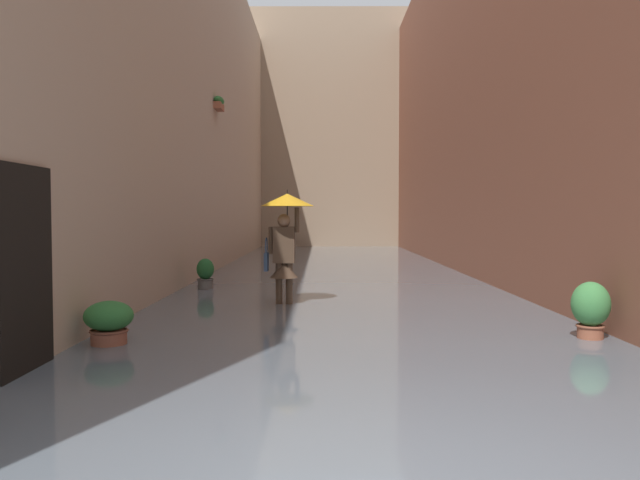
{
  "coord_description": "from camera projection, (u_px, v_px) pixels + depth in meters",
  "views": [
    {
      "loc": [
        0.39,
        3.28,
        1.7
      ],
      "look_at": [
        0.42,
        -7.25,
        1.27
      ],
      "focal_mm": 35.0,
      "sensor_mm": 36.0,
      "label": 1
    }
  ],
  "objects": [
    {
      "name": "flood_water",
      "position": [
        336.0,
        274.0,
        17.04
      ],
      "size": [
        7.57,
        33.41,
        0.12
      ],
      "primitive_type": "cube",
      "color": "slate",
      "rests_on": "ground_plane"
    },
    {
      "name": "building_facade_left",
      "position": [
        495.0,
        78.0,
        16.8
      ],
      "size": [
        2.04,
        31.41,
        10.78
      ],
      "color": "brown",
      "rests_on": "ground_plane"
    },
    {
      "name": "building_facade_right",
      "position": [
        178.0,
        88.0,
        16.84
      ],
      "size": [
        2.04,
        31.41,
        10.25
      ],
      "color": "tan",
      "rests_on": "ground_plane"
    },
    {
      "name": "person_wading",
      "position": [
        285.0,
        228.0,
        10.95
      ],
      "size": [
        0.95,
        0.95,
        2.14
      ],
      "color": "#4C4233",
      "rests_on": "ground_plane"
    },
    {
      "name": "building_facade_far",
      "position": [
        330.0,
        131.0,
        31.39
      ],
      "size": [
        10.37,
        1.8,
        11.82
      ],
      "primitive_type": "cube",
      "color": "gray",
      "rests_on": "ground_plane"
    },
    {
      "name": "potted_plant_mid_left",
      "position": [
        591.0,
        310.0,
        7.93
      ],
      "size": [
        0.48,
        0.48,
        0.85
      ],
      "color": "#9E563D",
      "rests_on": "ground_plane"
    },
    {
      "name": "potted_plant_far_right",
      "position": [
        109.0,
        324.0,
        7.58
      ],
      "size": [
        0.59,
        0.59,
        0.65
      ],
      "color": "brown",
      "rests_on": "ground_plane"
    },
    {
      "name": "potted_plant_mid_right",
      "position": [
        205.0,
        276.0,
        13.22
      ],
      "size": [
        0.37,
        0.37,
        0.77
      ],
      "color": "#66605B",
      "rests_on": "ground_plane"
    },
    {
      "name": "ground_plane",
      "position": [
        336.0,
        277.0,
        17.04
      ],
      "size": [
        68.52,
        68.52,
        0.0
      ],
      "primitive_type": "plane",
      "color": "#605B56"
    }
  ]
}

